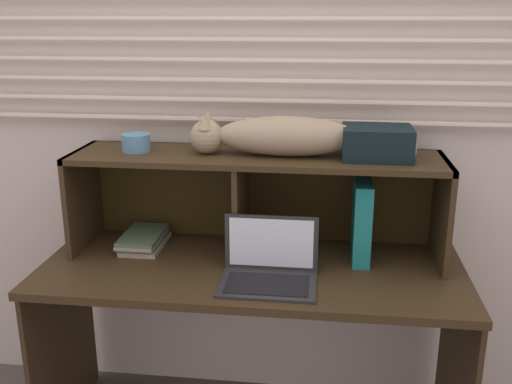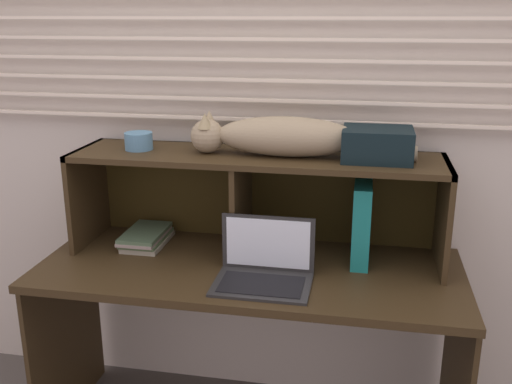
% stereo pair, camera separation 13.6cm
% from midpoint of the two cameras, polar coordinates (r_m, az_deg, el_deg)
% --- Properties ---
extents(back_panel_with_blinds, '(4.40, 0.08, 2.50)m').
position_cam_midpoint_polar(back_panel_with_blinds, '(2.36, -1.00, 7.90)').
color(back_panel_with_blinds, beige).
rests_on(back_panel_with_blinds, ground).
extents(desk, '(1.56, 0.63, 0.74)m').
position_cam_midpoint_polar(desk, '(2.23, -2.21, -10.45)').
color(desk, '#342614').
rests_on(desk, ground).
extents(hutch_shelf_unit, '(1.40, 0.34, 0.39)m').
position_cam_midpoint_polar(hutch_shelf_unit, '(2.23, -1.80, 1.07)').
color(hutch_shelf_unit, '#342614').
rests_on(hutch_shelf_unit, desk).
extents(cat, '(0.82, 0.16, 0.15)m').
position_cam_midpoint_polar(cat, '(2.15, 0.47, 5.41)').
color(cat, gray).
rests_on(cat, hutch_shelf_unit).
extents(laptop, '(0.33, 0.24, 0.21)m').
position_cam_midpoint_polar(laptop, '(2.04, -0.65, -7.54)').
color(laptop, '#282828').
rests_on(laptop, desk).
extents(binder_upright, '(0.06, 0.24, 0.31)m').
position_cam_midpoint_polar(binder_upright, '(2.22, 8.51, -2.66)').
color(binder_upright, '#187772').
rests_on(binder_upright, desk).
extents(book_stack, '(0.16, 0.26, 0.06)m').
position_cam_midpoint_polar(book_stack, '(2.39, -12.48, -4.58)').
color(book_stack, gray).
rests_on(book_stack, desk).
extents(small_basket, '(0.11, 0.11, 0.07)m').
position_cam_midpoint_polar(small_basket, '(2.28, -13.29, 4.68)').
color(small_basket, teal).
rests_on(small_basket, hutch_shelf_unit).
extents(storage_box, '(0.25, 0.20, 0.11)m').
position_cam_midpoint_polar(storage_box, '(2.14, 9.91, 4.74)').
color(storage_box, black).
rests_on(storage_box, hutch_shelf_unit).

